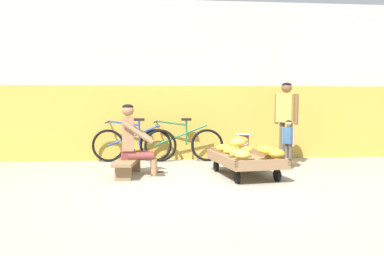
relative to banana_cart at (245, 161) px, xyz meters
The scene contains 13 objects.
ground_plane 1.29m from the banana_cart, 122.77° to the right, with size 80.00×80.00×0.00m, color gray.
back_wall 2.54m from the banana_cart, 108.72° to the left, with size 16.00×0.30×3.20m.
banana_cart is the anchor object (origin of this frame).
banana_pile 0.26m from the banana_cart, 96.99° to the right, with size 0.92×1.06×0.25m.
low_bench 1.85m from the banana_cart, behind, with size 0.45×1.13×0.27m.
vendor_seated 1.79m from the banana_cart, behind, with size 0.69×0.49×1.14m.
plastic_crate 1.02m from the banana_cart, 77.66° to the left, with size 0.36×0.28×0.30m.
weighing_scale 1.03m from the banana_cart, 77.64° to the left, with size 0.30×0.30×0.29m.
bicycle_near_left 2.47m from the banana_cart, 137.46° to the left, with size 1.66×0.48×0.86m.
bicycle_far_left 1.88m from the banana_cart, 118.40° to the left, with size 1.66×0.48×0.86m.
customer_adult 1.58m from the banana_cart, 44.42° to the left, with size 0.36×0.40×1.53m.
customer_child 1.14m from the banana_cart, 33.02° to the left, with size 0.18×0.24×0.86m.
shopping_bag 0.80m from the banana_cart, 57.32° to the left, with size 0.18×0.12×0.24m, color green.
Camera 1 is at (-0.74, -4.95, 1.18)m, focal length 36.55 mm.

